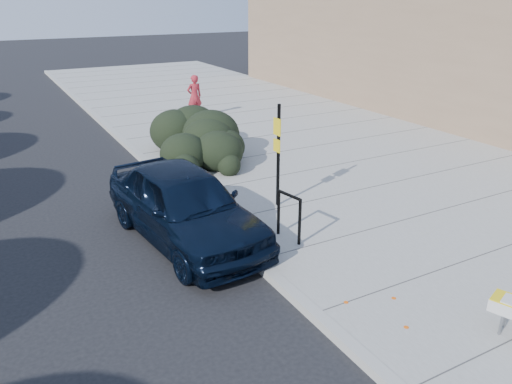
% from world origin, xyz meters
% --- Properties ---
extents(ground, '(120.00, 120.00, 0.00)m').
position_xyz_m(ground, '(0.00, 0.00, 0.00)').
color(ground, black).
rests_on(ground, ground).
extents(sidewalk_near, '(11.20, 50.00, 0.15)m').
position_xyz_m(sidewalk_near, '(5.60, 5.00, 0.07)').
color(sidewalk_near, gray).
rests_on(sidewalk_near, ground).
extents(curb_near, '(0.22, 50.00, 0.17)m').
position_xyz_m(curb_near, '(0.00, 5.00, 0.08)').
color(curb_near, '#9E9E99').
rests_on(curb_near, ground).
extents(bike_rack, '(0.19, 0.70, 1.04)m').
position_xyz_m(bike_rack, '(1.02, 0.49, 0.77)').
color(bike_rack, black).
rests_on(bike_rack, sidewalk_near).
extents(sign_post, '(0.10, 0.29, 2.53)m').
position_xyz_m(sign_post, '(1.76, 2.19, 1.59)').
color(sign_post, black).
rests_on(sign_post, sidewalk_near).
extents(hedge, '(3.14, 4.93, 1.71)m').
position_xyz_m(hedge, '(1.50, 7.00, 1.01)').
color(hedge, black).
rests_on(hedge, sidewalk_near).
extents(sedan_navy, '(2.49, 5.06, 1.66)m').
position_xyz_m(sedan_navy, '(-0.80, 1.80, 0.83)').
color(sedan_navy, black).
rests_on(sedan_navy, ground).
extents(pedestrian, '(0.67, 0.46, 1.79)m').
position_xyz_m(pedestrian, '(3.62, 11.98, 1.05)').
color(pedestrian, maroon).
rests_on(pedestrian, sidewalk_near).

